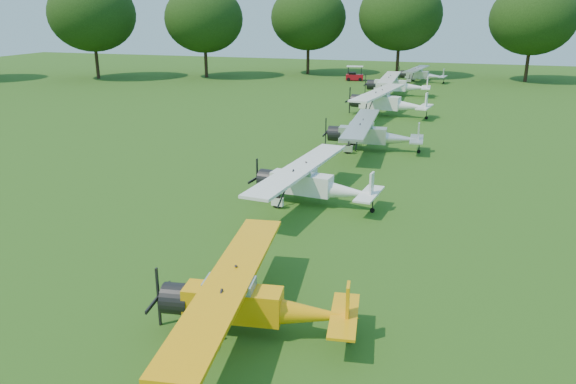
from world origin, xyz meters
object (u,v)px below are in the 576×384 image
Objects in this scene: aircraft_2 at (248,300)px; aircraft_6 at (395,84)px; aircraft_7 at (421,74)px; aircraft_3 at (311,181)px; aircraft_4 at (370,133)px; aircraft_5 at (386,101)px; golf_cart at (354,76)px.

aircraft_2 is 0.85× the size of aircraft_6.
aircraft_2 is 60.62m from aircraft_7.
aircraft_2 is 0.95× the size of aircraft_3.
aircraft_4 is 0.93× the size of aircraft_6.
aircraft_6 is at bearing 90.04° from aircraft_4.
aircraft_5 is (-0.75, 12.89, 0.15)m from aircraft_4.
aircraft_2 is at bearing -79.98° from aircraft_5.
aircraft_2 is 48.14m from aircraft_6.
golf_cart is (-7.20, 48.40, -0.52)m from aircraft_3.
aircraft_7 is (1.66, 12.51, -0.19)m from aircraft_6.
aircraft_5 reaches higher than golf_cart.
aircraft_3 is 1.04× the size of aircraft_7.
aircraft_4 reaches higher than aircraft_7.
aircraft_6 is (-0.70, 12.19, -0.06)m from aircraft_5.
aircraft_3 reaches higher than aircraft_2.
aircraft_6 is 12.63m from aircraft_7.
golf_cart is at bearing 117.58° from aircraft_6.
golf_cart is (-7.40, 23.98, -0.72)m from aircraft_5.
aircraft_2 is at bearing -92.54° from aircraft_4.
aircraft_5 reaches higher than aircraft_7.
aircraft_5 is (0.20, 24.42, 0.19)m from aircraft_3.
aircraft_6 is at bearing -89.46° from aircraft_7.
aircraft_3 is at bearing 88.49° from aircraft_2.
aircraft_4 is (0.95, 11.52, 0.05)m from aircraft_3.
golf_cart is at bearing 115.49° from aircraft_5.
golf_cart is at bearing -166.94° from aircraft_7.
aircraft_4 is at bearing 91.35° from aircraft_3.
aircraft_5 is 12.21m from aircraft_6.
aircraft_4 is (-0.30, 23.03, 0.10)m from aircraft_2.
aircraft_4 is 37.77m from golf_cart.
aircraft_5 is 1.05× the size of aircraft_6.
aircraft_5 reaches higher than aircraft_4.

